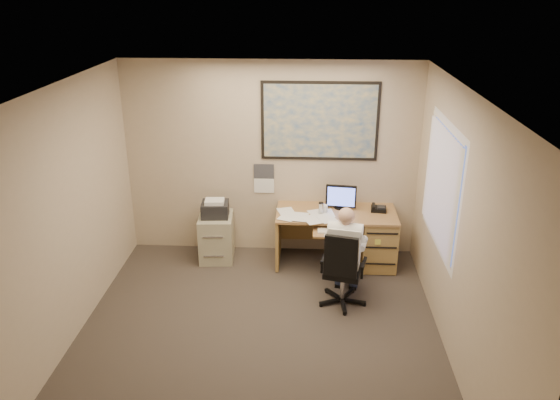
# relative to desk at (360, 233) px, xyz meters

# --- Properties ---
(room_shell) EXTENTS (4.00, 4.50, 2.70)m
(room_shell) POSITION_rel_desk_xyz_m (-1.24, -1.90, 0.91)
(room_shell) COLOR #37302A
(room_shell) RESTS_ON ground
(desk) EXTENTS (1.60, 0.97, 1.08)m
(desk) POSITION_rel_desk_xyz_m (0.00, 0.00, 0.00)
(desk) COLOR #A27745
(desk) RESTS_ON ground
(world_map) EXTENTS (1.56, 0.03, 1.06)m
(world_map) POSITION_rel_desk_xyz_m (-0.59, 0.33, 1.46)
(world_map) COLOR #1E4C93
(world_map) RESTS_ON room_shell
(wall_calendar) EXTENTS (0.28, 0.01, 0.42)m
(wall_calendar) POSITION_rel_desk_xyz_m (-1.34, 0.34, 0.64)
(wall_calendar) COLOR white
(wall_calendar) RESTS_ON room_shell
(window_blinds) EXTENTS (0.06, 1.40, 1.30)m
(window_blinds) POSITION_rel_desk_xyz_m (0.73, -1.10, 1.11)
(window_blinds) COLOR #EEE8CD
(window_blinds) RESTS_ON room_shell
(filing_cabinet) EXTENTS (0.49, 0.58, 0.89)m
(filing_cabinet) POSITION_rel_desk_xyz_m (-1.98, 0.02, -0.06)
(filing_cabinet) COLOR #AAA689
(filing_cabinet) RESTS_ON ground
(office_chair) EXTENTS (0.70, 0.70, 0.98)m
(office_chair) POSITION_rel_desk_xyz_m (-0.28, -1.08, -0.15)
(office_chair) COLOR black
(office_chair) RESTS_ON ground
(person) EXTENTS (0.64, 0.82, 1.23)m
(person) POSITION_rel_desk_xyz_m (-0.29, -1.01, 0.18)
(person) COLOR white
(person) RESTS_ON office_chair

